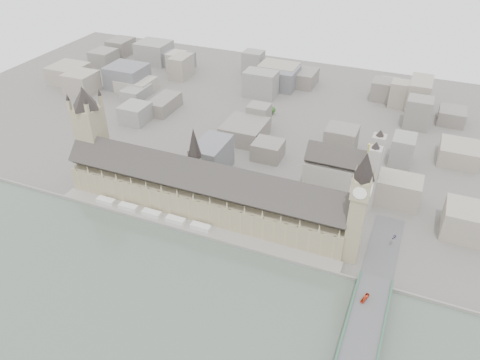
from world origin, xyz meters
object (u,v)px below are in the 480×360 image
at_px(red_bus_north, 365,298).
at_px(car_approach, 394,237).
at_px(victoria_tower, 91,131).
at_px(westminster_bridge, 357,358).
at_px(elizabeth_tower, 359,201).
at_px(palace_of_westminster, 203,191).
at_px(westminster_abbey, 343,172).

relative_size(red_bus_north, car_approach, 1.87).
height_order(victoria_tower, car_approach, victoria_tower).
bearing_deg(victoria_tower, westminster_bridge, -21.78).
bearing_deg(elizabeth_tower, red_bus_north, -68.04).
distance_m(palace_of_westminster, victoria_tower, 126.41).
distance_m(victoria_tower, red_bus_north, 291.02).
bearing_deg(westminster_abbey, victoria_tower, -163.50).
distance_m(westminster_abbey, car_approach, 83.81).
bearing_deg(victoria_tower, westminster_abbey, 16.50).
height_order(elizabeth_tower, car_approach, elizabeth_tower).
bearing_deg(red_bus_north, victoria_tower, -177.11).
distance_m(elizabeth_tower, victoria_tower, 260.64).
xyz_separation_m(victoria_tower, westminster_abbey, (232.92, 69.00, -30.12)).
bearing_deg(elizabeth_tower, westminster_abbey, 107.29).
xyz_separation_m(palace_of_westminster, elizabeth_tower, (138.00, -11.70, 35.38)).
relative_size(victoria_tower, westminster_bridge, 0.31).
distance_m(palace_of_westminster, elizabeth_tower, 142.94).
bearing_deg(westminster_abbey, palace_of_westminster, -145.83).
distance_m(elizabeth_tower, car_approach, 62.38).
relative_size(westminster_abbey, car_approach, 13.11).
bearing_deg(westminster_bridge, westminster_abbey, 105.64).
bearing_deg(red_bus_north, palace_of_westminster, 175.30).
height_order(elizabeth_tower, westminster_abbey, elizabeth_tower).
height_order(palace_of_westminster, car_approach, palace_of_westminster).
distance_m(elizabeth_tower, westminster_abbey, 96.91).
xyz_separation_m(westminster_bridge, red_bus_north, (-4.20, 46.40, 6.48)).
height_order(red_bus_north, car_approach, red_bus_north).
height_order(palace_of_westminster, red_bus_north, palace_of_westminster).
distance_m(palace_of_westminster, westminster_abbey, 134.09).
relative_size(victoria_tower, westminster_abbey, 1.47).
bearing_deg(westminster_bridge, elizabeth_tower, 104.11).
bearing_deg(elizabeth_tower, westminster_bridge, -75.89).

